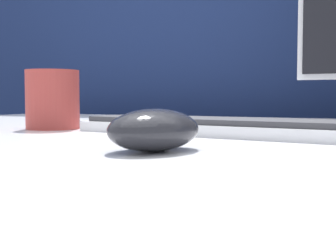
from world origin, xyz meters
name	(u,v)px	position (x,y,z in m)	size (l,w,h in m)	color
partition_panel	(286,124)	(0.00, 0.72, 0.69)	(5.00, 0.03, 1.37)	navy
computer_mouse_near	(154,130)	(0.05, -0.26, 0.73)	(0.10, 0.13, 0.04)	#232328
keyboard	(218,127)	(0.04, -0.03, 0.72)	(0.45, 0.19, 0.02)	silver
mug	(53,100)	(-0.26, -0.04, 0.76)	(0.09, 0.09, 0.10)	#A33833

